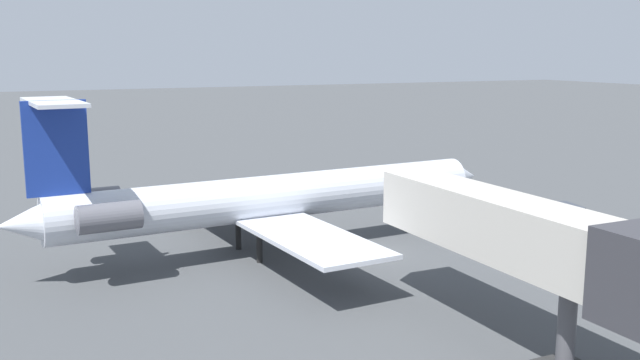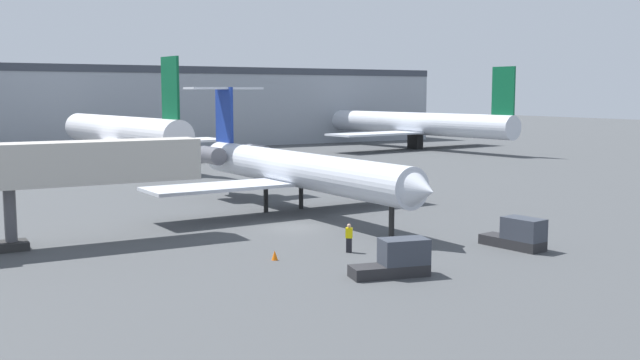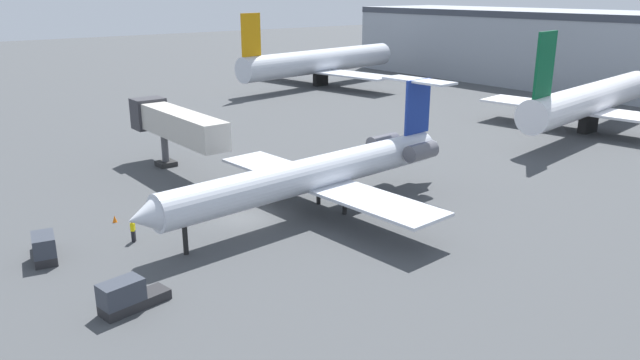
{
  "view_description": "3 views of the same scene",
  "coord_description": "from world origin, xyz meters",
  "px_view_note": "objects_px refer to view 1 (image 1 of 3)",
  "views": [
    {
      "loc": [
        -36.94,
        21.0,
        12.23
      ],
      "look_at": [
        4.56,
        1.17,
        3.87
      ],
      "focal_mm": 39.96,
      "sensor_mm": 36.0,
      "label": 1
    },
    {
      "loc": [
        -22.95,
        -44.27,
        9.21
      ],
      "look_at": [
        2.55,
        1.21,
        3.01
      ],
      "focal_mm": 41.08,
      "sensor_mm": 36.0,
      "label": 2
    },
    {
      "loc": [
        39.32,
        -23.34,
        17.49
      ],
      "look_at": [
        1.83,
        6.28,
        2.48
      ],
      "focal_mm": 34.18,
      "sensor_mm": 36.0,
      "label": 3
    }
  ],
  "objects_px": {
    "jet_bridge": "(528,238)",
    "traffic_cone_near": "(538,255)",
    "baggage_tug_lead": "(458,196)",
    "baggage_tug_trailing": "(569,221)",
    "regional_jet": "(264,197)",
    "ground_crew_marshaller": "(493,228)"
  },
  "relations": [
    {
      "from": "regional_jet",
      "to": "jet_bridge",
      "type": "relative_size",
      "value": 1.97
    },
    {
      "from": "regional_jet",
      "to": "ground_crew_marshaller",
      "type": "relative_size",
      "value": 18.65
    },
    {
      "from": "regional_jet",
      "to": "baggage_tug_lead",
      "type": "bearing_deg",
      "value": -72.95
    },
    {
      "from": "traffic_cone_near",
      "to": "baggage_tug_trailing",
      "type": "bearing_deg",
      "value": -57.88
    },
    {
      "from": "baggage_tug_lead",
      "to": "baggage_tug_trailing",
      "type": "xyz_separation_m",
      "value": [
        -10.05,
        -1.81,
        0.0
      ]
    },
    {
      "from": "jet_bridge",
      "to": "baggage_tug_lead",
      "type": "distance_m",
      "value": 28.32
    },
    {
      "from": "traffic_cone_near",
      "to": "jet_bridge",
      "type": "bearing_deg",
      "value": 135.07
    },
    {
      "from": "jet_bridge",
      "to": "traffic_cone_near",
      "type": "distance_m",
      "value": 14.94
    },
    {
      "from": "baggage_tug_trailing",
      "to": "traffic_cone_near",
      "type": "distance_m",
      "value": 7.36
    },
    {
      "from": "baggage_tug_lead",
      "to": "regional_jet",
      "type": "bearing_deg",
      "value": 107.05
    },
    {
      "from": "baggage_tug_trailing",
      "to": "traffic_cone_near",
      "type": "height_order",
      "value": "baggage_tug_trailing"
    },
    {
      "from": "jet_bridge",
      "to": "traffic_cone_near",
      "type": "xyz_separation_m",
      "value": [
        10.06,
        -10.04,
        -4.62
      ]
    },
    {
      "from": "regional_jet",
      "to": "baggage_tug_trailing",
      "type": "xyz_separation_m",
      "value": [
        -4.34,
        -20.44,
        -2.67
      ]
    },
    {
      "from": "baggage_tug_lead",
      "to": "baggage_tug_trailing",
      "type": "bearing_deg",
      "value": -169.8
    },
    {
      "from": "jet_bridge",
      "to": "regional_jet",
      "type": "bearing_deg",
      "value": 12.89
    },
    {
      "from": "ground_crew_marshaller",
      "to": "baggage_tug_trailing",
      "type": "distance_m",
      "value": 5.94
    },
    {
      "from": "baggage_tug_lead",
      "to": "ground_crew_marshaller",
      "type": "bearing_deg",
      "value": 156.33
    },
    {
      "from": "jet_bridge",
      "to": "baggage_tug_lead",
      "type": "height_order",
      "value": "jet_bridge"
    },
    {
      "from": "jet_bridge",
      "to": "ground_crew_marshaller",
      "type": "relative_size",
      "value": 9.46
    },
    {
      "from": "jet_bridge",
      "to": "ground_crew_marshaller",
      "type": "height_order",
      "value": "jet_bridge"
    },
    {
      "from": "ground_crew_marshaller",
      "to": "traffic_cone_near",
      "type": "bearing_deg",
      "value": 176.01
    },
    {
      "from": "baggage_tug_trailing",
      "to": "baggage_tug_lead",
      "type": "bearing_deg",
      "value": 10.2
    }
  ]
}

